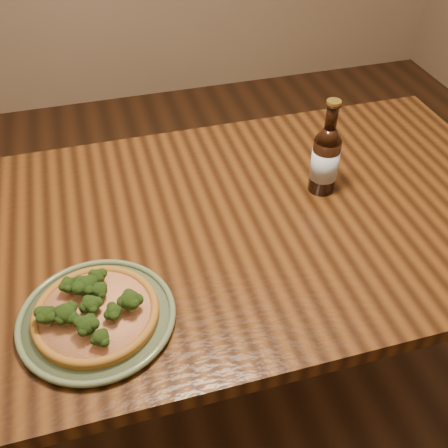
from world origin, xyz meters
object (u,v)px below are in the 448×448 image
object	(u,v)px
table	(229,247)
plate	(97,318)
pizza	(95,312)
beer_bottle	(325,159)

from	to	relation	value
table	plate	xyz separation A→B (m)	(-0.35, -0.23, 0.10)
table	pizza	xyz separation A→B (m)	(-0.35, -0.23, 0.12)
pizza	beer_bottle	size ratio (longest dim) A/B	0.98
table	beer_bottle	world-z (taller)	beer_bottle
plate	pizza	world-z (taller)	pizza
plate	pizza	bearing A→B (deg)	179.25
table	plate	world-z (taller)	plate
plate	pizza	xyz separation A→B (m)	(-0.00, 0.00, 0.02)
plate	beer_bottle	size ratio (longest dim) A/B	1.24
pizza	beer_bottle	bearing A→B (deg)	24.39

